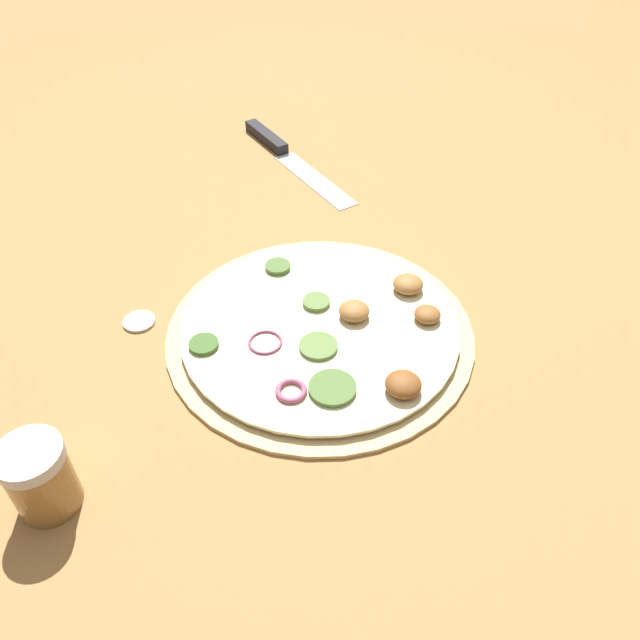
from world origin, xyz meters
TOP-DOWN VIEW (x-y plane):
  - ground_plane at (0.00, 0.00)m, footprint 3.00×3.00m
  - pizza at (-0.00, -0.00)m, footprint 0.35×0.35m
  - knife at (0.45, 0.01)m, footprint 0.29×0.16m
  - spice_jar at (-0.19, 0.27)m, footprint 0.06×0.06m
  - loose_cap at (0.04, 0.21)m, footprint 0.04×0.04m

SIDE VIEW (x-z plane):
  - ground_plane at x=0.00m, z-range 0.00..0.00m
  - loose_cap at x=0.04m, z-range 0.00..0.01m
  - knife at x=0.45m, z-range 0.00..0.02m
  - pizza at x=0.00m, z-range -0.01..0.02m
  - spice_jar at x=-0.19m, z-range 0.00..0.08m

